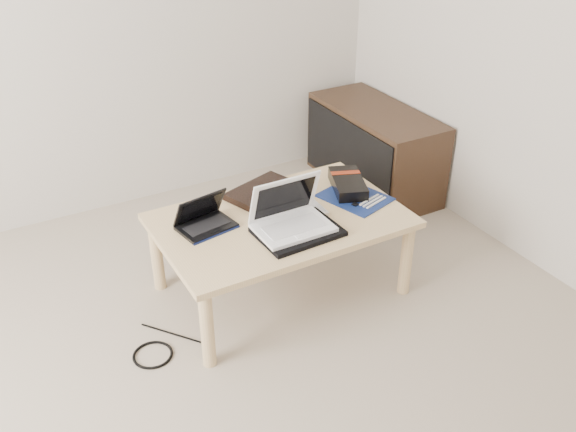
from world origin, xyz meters
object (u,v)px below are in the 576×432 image
white_laptop (290,217)px  gpu_box (348,184)px  media_cabinet (373,149)px  coffee_table (281,227)px  netbook (204,220)px

white_laptop → gpu_box: size_ratio=1.02×
media_cabinet → white_laptop: white_laptop is taller
white_laptop → gpu_box: bearing=24.1°
coffee_table → white_laptop: (-0.02, -0.12, 0.11)m
coffee_table → netbook: 0.35m
media_cabinet → white_laptop: bearing=-142.6°
coffee_table → netbook: size_ratio=4.19×
media_cabinet → gpu_box: media_cabinet is taller
netbook → white_laptop: bearing=-33.6°
gpu_box → media_cabinet: bearing=44.8°
media_cabinet → white_laptop: (-1.02, -0.78, 0.22)m
coffee_table → media_cabinet: (1.00, 0.66, -0.10)m
coffee_table → white_laptop: white_laptop is taller
media_cabinet → netbook: 1.46m
coffee_table → media_cabinet: size_ratio=1.22×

